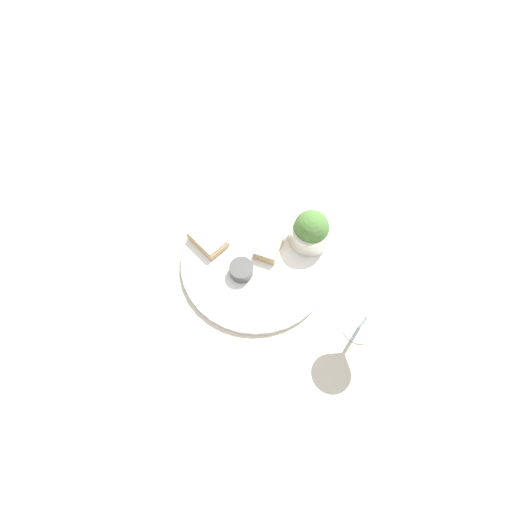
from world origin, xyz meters
The scene contains 7 objects.
ground_plane centered at (0.00, 0.00, 0.00)m, with size 4.00×4.00×0.00m, color beige.
dinner_plate centered at (0.00, 0.00, 0.01)m, with size 0.35×0.35×0.01m.
salad_bowl centered at (0.03, -0.13, 0.05)m, with size 0.09×0.09×0.09m.
sauce_ramekin centered at (-0.02, 0.04, 0.03)m, with size 0.05×0.05×0.03m.
cheese_toast_near centered at (0.07, 0.10, 0.03)m, with size 0.10×0.10×0.03m.
cheese_toast_far centered at (0.02, -0.03, 0.03)m, with size 0.09×0.08×0.03m.
wine_glass centered at (-0.19, -0.19, 0.12)m, with size 0.08×0.08×0.16m.
Camera 1 is at (-0.40, 0.08, 0.84)m, focal length 28.00 mm.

